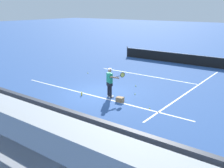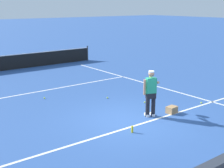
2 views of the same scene
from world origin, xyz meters
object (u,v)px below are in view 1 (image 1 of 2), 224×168
at_px(ball_box_cardboard, 120,99).
at_px(tennis_ball_far_right, 122,76).
at_px(tennis_net, 177,58).
at_px(water_bottle, 82,94).
at_px(tennis_ball_on_baseline, 88,73).
at_px(tennis_player, 110,82).
at_px(tennis_ball_near_player, 150,108).
at_px(tennis_ball_midcourt, 136,86).
at_px(tennis_ball_toward_net, 135,94).

xyz_separation_m(ball_box_cardboard, tennis_ball_far_right, (-3.04, 4.65, -0.10)).
xyz_separation_m(tennis_ball_far_right, tennis_net, (1.34, 7.02, 0.46)).
xyz_separation_m(tennis_ball_far_right, water_bottle, (0.62, -5.14, 0.08)).
bearing_deg(tennis_ball_on_baseline, tennis_player, -35.74).
bearing_deg(tennis_net, tennis_ball_near_player, -73.06).
distance_m(tennis_ball_near_player, tennis_ball_midcourt, 4.00).
bearing_deg(ball_box_cardboard, tennis_ball_far_right, 123.17).
xyz_separation_m(tennis_player, water_bottle, (-1.54, -0.76, -0.78)).
relative_size(tennis_ball_midcourt, water_bottle, 0.30).
distance_m(tennis_ball_on_baseline, tennis_ball_midcourt, 4.91).
bearing_deg(tennis_net, tennis_ball_midcourt, -84.21).
bearing_deg(tennis_player, tennis_ball_toward_net, 53.85).
bearing_deg(tennis_ball_near_player, tennis_net, 106.94).
height_order(ball_box_cardboard, tennis_ball_far_right, ball_box_cardboard).
height_order(tennis_ball_near_player, tennis_net, tennis_net).
xyz_separation_m(tennis_player, tennis_ball_near_player, (2.74, -0.23, -0.86)).
bearing_deg(tennis_ball_toward_net, tennis_ball_midcourt, 119.96).
bearing_deg(water_bottle, tennis_ball_midcourt, 65.36).
xyz_separation_m(tennis_ball_toward_net, tennis_ball_far_right, (-3.07, 3.12, 0.00)).
bearing_deg(tennis_ball_far_right, tennis_ball_toward_net, -45.41).
height_order(ball_box_cardboard, water_bottle, ball_box_cardboard).
distance_m(tennis_ball_midcourt, water_bottle, 3.85).
bearing_deg(tennis_ball_near_player, tennis_player, 175.11).
height_order(tennis_ball_far_right, water_bottle, water_bottle).
bearing_deg(tennis_ball_on_baseline, tennis_ball_far_right, 19.56).
xyz_separation_m(ball_box_cardboard, tennis_ball_near_player, (1.85, 0.03, -0.10)).
bearing_deg(water_bottle, tennis_ball_on_baseline, 127.74).
relative_size(tennis_ball_far_right, tennis_net, 0.01).
bearing_deg(ball_box_cardboard, water_bottle, -168.49).
xyz_separation_m(tennis_ball_toward_net, tennis_net, (-1.73, 10.14, 0.46)).
height_order(tennis_ball_on_baseline, tennis_net, tennis_net).
bearing_deg(tennis_ball_on_baseline, tennis_ball_toward_net, -20.91).
distance_m(tennis_player, tennis_ball_near_player, 2.88).
xyz_separation_m(tennis_ball_midcourt, tennis_net, (-0.88, 8.66, 0.46)).
distance_m(tennis_ball_toward_net, tennis_net, 10.30).
relative_size(tennis_ball_midcourt, tennis_net, 0.01).
distance_m(tennis_ball_near_player, water_bottle, 4.31).
relative_size(ball_box_cardboard, tennis_ball_toward_net, 6.06).
bearing_deg(tennis_ball_near_player, tennis_ball_on_baseline, 153.94).
bearing_deg(tennis_ball_on_baseline, tennis_ball_near_player, -26.06).
height_order(tennis_ball_on_baseline, tennis_ball_midcourt, same).
distance_m(tennis_ball_toward_net, tennis_ball_far_right, 4.38).
distance_m(tennis_ball_near_player, tennis_ball_toward_net, 2.35).
height_order(tennis_ball_toward_net, water_bottle, water_bottle).
height_order(tennis_player, water_bottle, tennis_player).
relative_size(tennis_ball_far_right, water_bottle, 0.30).
relative_size(tennis_ball_near_player, water_bottle, 0.30).
distance_m(ball_box_cardboard, tennis_ball_toward_net, 1.53).
bearing_deg(tennis_ball_near_player, ball_box_cardboard, -179.10).
bearing_deg(water_bottle, tennis_ball_near_player, 6.97).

